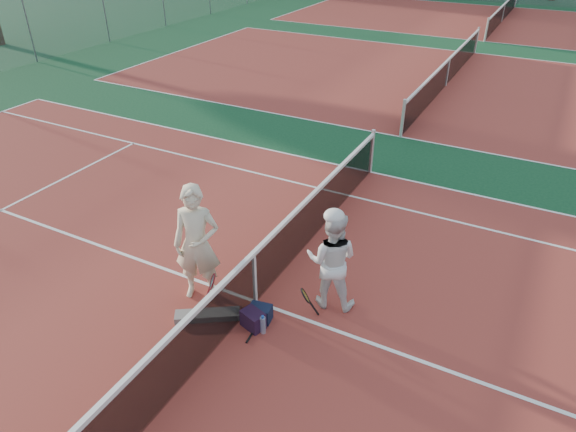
{
  "coord_description": "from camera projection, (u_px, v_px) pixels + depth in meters",
  "views": [
    {
      "loc": [
        3.52,
        -5.53,
        5.63
      ],
      "look_at": [
        0.0,
        1.15,
        1.05
      ],
      "focal_mm": 32.0,
      "sensor_mm": 36.0,
      "label": 1
    }
  ],
  "objects": [
    {
      "name": "player_b",
      "position": [
        332.0,
        260.0,
        8.06
      ],
      "size": [
        0.96,
        0.82,
        1.71
      ],
      "primitive_type": "imported",
      "rotation": [
        0.0,
        0.0,
        3.37
      ],
      "color": "silver",
      "rests_on": "ground"
    },
    {
      "name": "court_main",
      "position": [
        256.0,
        302.0,
        8.51
      ],
      "size": [
        23.77,
        10.97,
        0.01
      ],
      "primitive_type": "cube",
      "color": "maroon",
      "rests_on": "ground"
    },
    {
      "name": "sports_bag_navy",
      "position": [
        260.0,
        313.0,
        8.07
      ],
      "size": [
        0.38,
        0.29,
        0.27
      ],
      "primitive_type": "cube",
      "rotation": [
        0.0,
        0.0,
        0.17
      ],
      "color": "black",
      "rests_on": "ground"
    },
    {
      "name": "net_cover_canvas",
      "position": [
        208.0,
        315.0,
        8.15
      ],
      "size": [
        0.99,
        0.76,
        0.11
      ],
      "primitive_type": "cube",
      "rotation": [
        0.0,
        0.0,
        0.57
      ],
      "color": "slate",
      "rests_on": "ground"
    },
    {
      "name": "racket_black_held",
      "position": [
        305.0,
        303.0,
        8.07
      ],
      "size": [
        0.41,
        0.4,
        0.54
      ],
      "primitive_type": null,
      "rotation": [
        0.0,
        0.0,
        3.78
      ],
      "color": "black",
      "rests_on": "ground"
    },
    {
      "name": "player_a",
      "position": [
        197.0,
        244.0,
        8.14
      ],
      "size": [
        0.88,
        0.74,
        2.06
      ],
      "primitive_type": "imported",
      "rotation": [
        0.0,
        0.0,
        0.39
      ],
      "color": "beige",
      "rests_on": "ground"
    },
    {
      "name": "court_far_a",
      "position": [
        446.0,
        86.0,
        18.72
      ],
      "size": [
        23.77,
        10.97,
        0.01
      ],
      "primitive_type": "cube",
      "color": "maroon",
      "rests_on": "ground"
    },
    {
      "name": "net_far_a",
      "position": [
        448.0,
        72.0,
        18.45
      ],
      "size": [
        0.1,
        10.98,
        1.02
      ],
      "primitive_type": null,
      "color": "black",
      "rests_on": "ground"
    },
    {
      "name": "net_far_b",
      "position": [
        503.0,
        12.0,
        28.66
      ],
      "size": [
        0.1,
        10.98,
        1.02
      ],
      "primitive_type": null,
      "color": "black",
      "rests_on": "ground"
    },
    {
      "name": "net_main",
      "position": [
        255.0,
        278.0,
        8.24
      ],
      "size": [
        0.1,
        10.98,
        1.02
      ],
      "primitive_type": null,
      "color": "black",
      "rests_on": "ground"
    },
    {
      "name": "water_bottle",
      "position": [
        263.0,
        325.0,
        7.82
      ],
      "size": [
        0.09,
        0.09,
        0.3
      ],
      "primitive_type": "cylinder",
      "color": "#C8E3FE",
      "rests_on": "ground"
    },
    {
      "name": "racket_spare",
      "position": [
        259.0,
        322.0,
        8.07
      ],
      "size": [
        0.34,
        0.63,
        0.03
      ],
      "primitive_type": null,
      "rotation": [
        0.0,
        0.0,
        1.7
      ],
      "color": "black",
      "rests_on": "ground"
    },
    {
      "name": "sports_bag_purple",
      "position": [
        253.0,
        320.0,
        7.93
      ],
      "size": [
        0.42,
        0.34,
        0.29
      ],
      "primitive_type": "cube",
      "rotation": [
        0.0,
        0.0,
        -0.31
      ],
      "color": "black",
      "rests_on": "ground"
    },
    {
      "name": "court_far_b",
      "position": [
        501.0,
        22.0,
        28.92
      ],
      "size": [
        23.77,
        10.97,
        0.01
      ],
      "primitive_type": "cube",
      "color": "maroon",
      "rests_on": "ground"
    },
    {
      "name": "racket_red",
      "position": [
        213.0,
        289.0,
        8.34
      ],
      "size": [
        0.35,
        0.36,
        0.57
      ],
      "primitive_type": null,
      "rotation": [
        0.0,
        0.0,
        0.6
      ],
      "color": "maroon",
      "rests_on": "ground"
    },
    {
      "name": "ground",
      "position": [
        256.0,
        302.0,
        8.51
      ],
      "size": [
        130.0,
        130.0,
        0.0
      ],
      "primitive_type": "plane",
      "color": "#103C20",
      "rests_on": "ground"
    }
  ]
}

